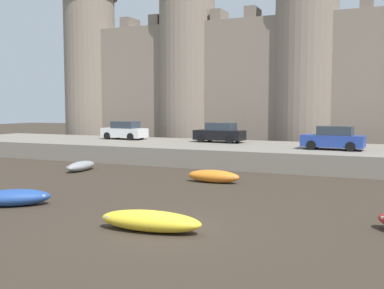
% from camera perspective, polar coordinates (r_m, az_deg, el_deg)
% --- Properties ---
extents(ground_plane, '(160.00, 160.00, 0.00)m').
position_cam_1_polar(ground_plane, '(16.14, -3.11, -10.43)').
color(ground_plane, '#382D23').
extents(quay_road, '(60.81, 10.00, 1.32)m').
position_cam_1_polar(quay_road, '(33.95, 11.30, -1.33)').
color(quay_road, gray).
rests_on(quay_road, ground).
extents(castle, '(55.25, 6.44, 20.43)m').
position_cam_1_polar(castle, '(44.01, 14.26, 9.49)').
color(castle, gray).
rests_on(castle, ground).
extents(rowboat_midflat_right, '(1.21, 2.96, 0.63)m').
position_cam_1_polar(rowboat_midflat_right, '(30.67, -13.90, -2.64)').
color(rowboat_midflat_right, gray).
rests_on(rowboat_midflat_right, ground).
extents(rowboat_foreground_right, '(3.14, 2.74, 0.72)m').
position_cam_1_polar(rowboat_foreground_right, '(20.79, -21.69, -6.24)').
color(rowboat_foreground_right, '#234793').
rests_on(rowboat_foreground_right, ground).
extents(rowboat_foreground_left, '(3.75, 1.44, 0.71)m').
position_cam_1_polar(rowboat_foreground_left, '(15.58, -5.33, -9.59)').
color(rowboat_foreground_left, yellow).
rests_on(rowboat_foreground_left, ground).
extents(rowboat_midflat_centre, '(3.01, 1.02, 0.71)m').
position_cam_1_polar(rowboat_midflat_centre, '(25.22, 2.76, -4.01)').
color(rowboat_midflat_centre, orange).
rests_on(rowboat_midflat_centre, ground).
extents(car_quay_centre_east, '(4.22, 2.12, 1.62)m').
position_cam_1_polar(car_quay_centre_east, '(40.81, -8.55, 1.75)').
color(car_quay_centre_east, silver).
rests_on(car_quay_centre_east, quay_road).
extents(car_quay_east, '(4.22, 2.12, 1.62)m').
position_cam_1_polar(car_quay_east, '(36.99, 3.55, 1.48)').
color(car_quay_east, black).
rests_on(car_quay_east, quay_road).
extents(car_quay_west, '(4.22, 2.12, 1.62)m').
position_cam_1_polar(car_quay_west, '(32.03, 17.52, 0.75)').
color(car_quay_west, '#263F99').
rests_on(car_quay_west, quay_road).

